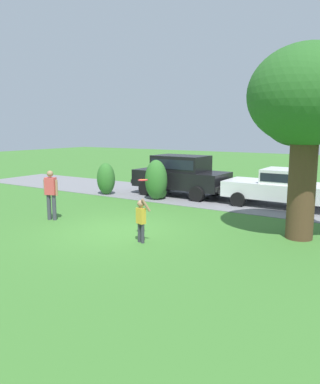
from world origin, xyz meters
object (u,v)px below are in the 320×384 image
object	(u,v)px
oak_tree_large	(311,104)
child_thrower	(141,218)
adult_onlooker	(51,192)
frisbee	(143,180)
parked_sedan	(279,186)
parked_suv	(181,173)

from	to	relation	value
oak_tree_large	child_thrower	bearing A→B (deg)	-141.17
adult_onlooker	oak_tree_large	bearing A→B (deg)	17.52
child_thrower	frisbee	world-z (taller)	frisbee
child_thrower	parked_sedan	bearing A→B (deg)	75.35
parked_suv	frisbee	distance (m)	7.40
child_thrower	oak_tree_large	bearing A→B (deg)	38.83
adult_onlooker	child_thrower	bearing A→B (deg)	-6.64
parked_sedan	parked_suv	world-z (taller)	parked_suv
adult_onlooker	frisbee	bearing A→B (deg)	-2.75
parked_suv	frisbee	size ratio (longest dim) A/B	16.93
parked_sedan	child_thrower	xyz separation A→B (m)	(-1.86, -7.10, -0.13)
oak_tree_large	parked_suv	xyz separation A→B (m)	(-6.51, 4.18, -2.77)
oak_tree_large	parked_suv	bearing A→B (deg)	147.31
parked_suv	child_thrower	size ratio (longest dim) A/B	3.70
oak_tree_large	parked_suv	world-z (taller)	oak_tree_large
parked_sedan	child_thrower	world-z (taller)	parked_sedan
parked_sedan	adult_onlooker	distance (m)	8.97
adult_onlooker	parked_sedan	bearing A→B (deg)	47.52
parked_suv	frisbee	bearing A→B (deg)	-68.73
frisbee	adult_onlooker	xyz separation A→B (m)	(-4.06, 0.19, -0.75)
oak_tree_large	adult_onlooker	world-z (taller)	oak_tree_large
oak_tree_large	parked_sedan	xyz separation A→B (m)	(-1.85, 4.12, -3.00)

